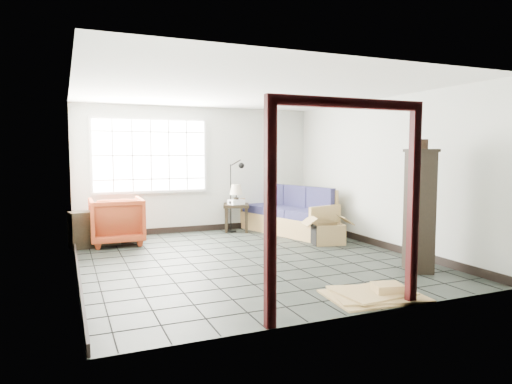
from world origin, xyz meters
name	(u,v)px	position (x,y,z in m)	size (l,w,h in m)	color
ground	(247,259)	(0.00, 0.00, 0.00)	(5.50, 5.50, 0.00)	black
room_shell	(246,151)	(0.00, 0.03, 1.68)	(5.02, 5.52, 2.61)	beige
window_panel	(151,156)	(-1.00, 2.70, 1.60)	(2.32, 0.08, 1.52)	silver
doorway_trim	(347,181)	(0.00, -2.70, 1.38)	(1.80, 0.08, 2.20)	black
futon_sofa	(289,216)	(1.69, 1.86, 0.35)	(1.40, 2.32, 0.97)	#A08248
armchair	(116,218)	(-1.76, 1.98, 0.47)	(0.91, 0.86, 0.94)	#944015
side_table	(236,209)	(0.71, 2.40, 0.48)	(0.68, 0.68, 0.58)	black
table_lamp	(236,191)	(0.69, 2.33, 0.87)	(0.36, 0.36, 0.42)	black
projector	(236,202)	(0.68, 2.32, 0.63)	(0.33, 0.29, 0.10)	silver
floor_lamp	(236,193)	(0.70, 2.38, 0.81)	(0.45, 0.28, 1.51)	black
console_shelf	(94,229)	(-2.15, 1.92, 0.32)	(0.87, 0.49, 0.64)	black
tall_shelf	(419,210)	(1.93, -1.63, 0.87)	(0.51, 0.57, 1.71)	black
pot	(421,144)	(1.97, -1.58, 1.78)	(0.19, 0.19, 0.13)	black
open_box	(327,234)	(1.78, 0.51, 0.18)	(0.97, 0.62, 0.51)	olive
cardboard_pile	(376,293)	(0.66, -2.35, 0.04)	(1.16, 0.95, 0.16)	olive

